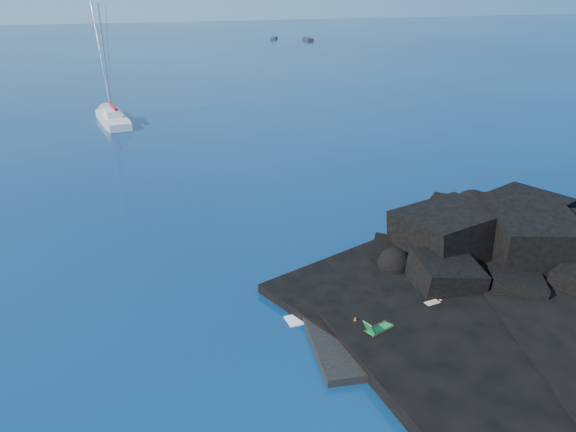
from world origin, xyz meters
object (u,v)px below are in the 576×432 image
deck_chair (380,325)px  distant_boat_b (308,40)px  sailboat (113,123)px  sunbather (432,304)px  marker_cone (355,321)px  distant_boat_a (274,39)px

deck_chair → distant_boat_b: bearing=51.6°
sailboat → sunbather: bearing=-81.8°
marker_cone → distant_boat_a: bearing=76.2°
marker_cone → deck_chair: bearing=-50.7°
sunbather → distant_boat_b: size_ratio=0.36×
deck_chair → sunbather: bearing=-0.2°
sunbather → sailboat: bearing=98.1°
sunbather → marker_cone: marker_cone is taller
distant_boat_a → marker_cone: bearing=-81.0°
distant_boat_b → sunbather: bearing=-106.2°
deck_chair → distant_boat_a: 132.27m
sailboat → distant_boat_a: 93.36m
sailboat → deck_chair: (10.57, -44.88, 0.84)m
sailboat → distant_boat_a: (41.14, 83.81, 0.00)m
distant_boat_b → distant_boat_a: bearing=143.2°
distant_boat_b → marker_cone: bearing=-107.9°
deck_chair → marker_cone: (-0.74, 0.90, -0.25)m
distant_boat_a → distant_boat_b: bearing=-13.7°
marker_cone → distant_boat_a: size_ratio=0.11×
deck_chair → sunbather: size_ratio=0.83×
marker_cone → distant_boat_b: 128.24m
sailboat → marker_cone: (9.84, -43.98, 0.59)m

